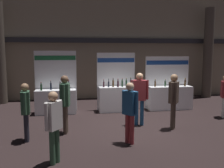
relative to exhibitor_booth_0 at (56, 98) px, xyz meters
The scene contains 11 objects.
ground_plane 3.45m from the exhibitor_booth_0, 39.86° to the right, with size 29.31×29.31×0.00m, color black.
hall_colonnade 4.54m from the exhibitor_booth_0, 49.49° to the left, with size 14.65×1.11×5.52m.
exhibitor_booth_0 is the anchor object (origin of this frame).
exhibitor_booth_1 2.49m from the exhibitor_booth_0, ahead, with size 1.62×0.66×2.42m.
exhibitor_booth_2 4.77m from the exhibitor_booth_0, ahead, with size 1.96×0.66×2.25m.
visitor_0 4.32m from the exhibitor_booth_0, 60.16° to the right, with size 0.39×0.42×1.65m.
visitor_1 2.67m from the exhibitor_booth_0, 80.49° to the right, with size 0.30×0.54×1.76m.
visitor_2 4.67m from the exhibitor_booth_0, 86.96° to the right, with size 0.37×0.43×1.61m.
visitor_3 4.69m from the exhibitor_booth_0, 35.54° to the right, with size 0.40×0.43×1.76m.
visitor_4 3.59m from the exhibitor_booth_0, 36.78° to the right, with size 0.58×0.34×1.76m.
visitor_5 3.17m from the exhibitor_booth_0, 101.16° to the right, with size 0.27×0.56×1.60m.
Camera 1 is at (-1.95, -7.78, 2.43)m, focal length 39.64 mm.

